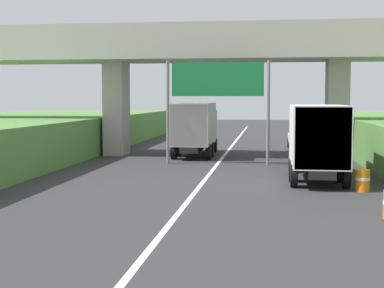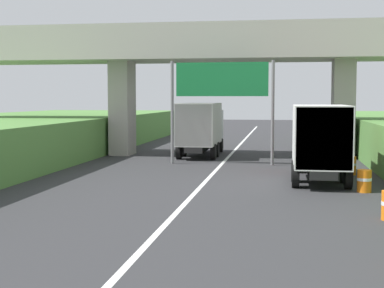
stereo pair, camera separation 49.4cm
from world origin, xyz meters
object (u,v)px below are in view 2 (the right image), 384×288
object	(u,v)px
overhead_highway_sign	(222,87)
construction_barrel_3	(364,181)
truck_silver	(201,126)
truck_red	(319,138)
car_white	(308,138)
construction_barrel_4	(350,165)

from	to	relation	value
overhead_highway_sign	construction_barrel_3	world-z (taller)	overhead_highway_sign
truck_silver	construction_barrel_3	xyz separation A→B (m)	(8.47, -13.52, -1.47)
truck_red	car_white	size ratio (longest dim) A/B	1.78
truck_red	truck_silver	distance (m)	12.51
truck_red	truck_silver	world-z (taller)	same
overhead_highway_sign	car_white	bearing A→B (deg)	64.27
truck_red	construction_barrel_4	size ratio (longest dim) A/B	8.11
overhead_highway_sign	construction_barrel_3	distance (m)	11.74
overhead_highway_sign	truck_silver	size ratio (longest dim) A/B	0.81
construction_barrel_4	truck_red	bearing A→B (deg)	-126.14
car_white	construction_barrel_3	bearing A→B (deg)	-85.96
car_white	construction_barrel_3	distance (m)	19.80
truck_red	truck_silver	xyz separation A→B (m)	(-6.86, 10.46, 0.00)
construction_barrel_4	overhead_highway_sign	bearing A→B (deg)	152.35
truck_red	car_white	xyz separation A→B (m)	(0.21, 16.68, -1.08)
overhead_highway_sign	construction_barrel_4	xyz separation A→B (m)	(6.70, -3.51, -3.92)
truck_silver	overhead_highway_sign	bearing A→B (deg)	-68.65
truck_red	construction_barrel_4	world-z (taller)	truck_red
truck_silver	construction_barrel_4	size ratio (longest dim) A/B	8.11
truck_silver	construction_barrel_3	world-z (taller)	truck_silver
truck_silver	construction_barrel_4	distance (m)	11.91
overhead_highway_sign	construction_barrel_3	xyz separation A→B (m)	(6.64, -8.85, -3.92)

